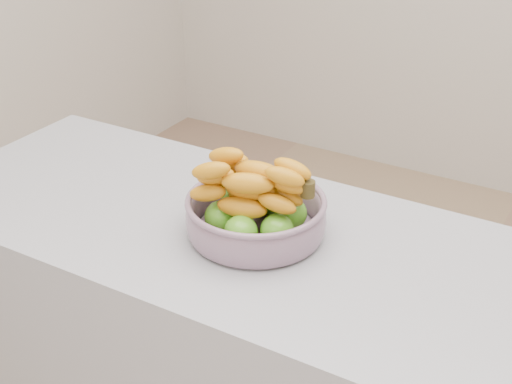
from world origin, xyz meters
TOP-DOWN VIEW (x-y plane):
  - fruit_bowl at (-0.20, -0.23)m, footprint 0.29×0.29m

SIDE VIEW (x-z plane):
  - fruit_bowl at x=-0.20m, z-range 0.87..1.04m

